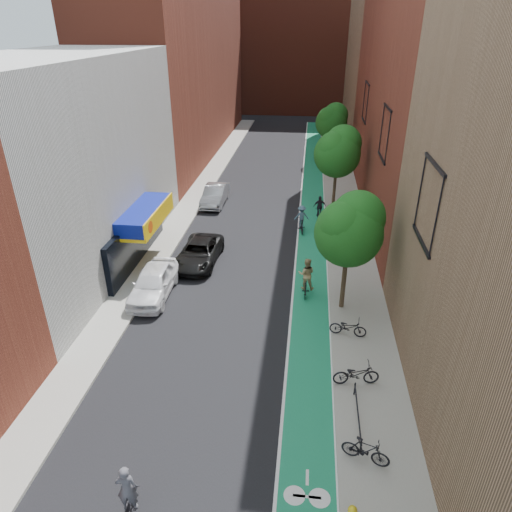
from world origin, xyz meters
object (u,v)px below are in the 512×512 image
(cyclist_lead, at_px, (128,501))
(parked_car_black, at_px, (199,253))
(parked_car_silver, at_px, (215,195))
(cyclist_lane_near, at_px, (306,279))
(parked_car_white, at_px, (153,282))
(cyclist_lane_far, at_px, (301,220))
(cyclist_lane_mid, at_px, (319,211))

(cyclist_lead, bearing_deg, parked_car_black, -93.72)
(parked_car_silver, height_order, cyclist_lane_near, cyclist_lane_near)
(cyclist_lead, relative_size, cyclist_lane_near, 0.97)
(parked_car_white, bearing_deg, cyclist_lead, -76.40)
(parked_car_silver, xyz_separation_m, cyclist_lead, (2.68, -26.83, -0.05))
(cyclist_lane_far, bearing_deg, cyclist_lane_near, 83.04)
(parked_car_silver, relative_size, cyclist_lane_mid, 2.44)
(parked_car_white, relative_size, cyclist_lane_far, 2.47)
(cyclist_lane_mid, height_order, cyclist_lane_far, cyclist_lane_far)
(parked_car_white, relative_size, parked_car_silver, 1.02)
(cyclist_lane_mid, xyz_separation_m, cyclist_lane_far, (-1.31, -2.16, 0.11))
(parked_car_black, height_order, cyclist_lane_far, cyclist_lane_far)
(parked_car_black, height_order, cyclist_lane_near, cyclist_lane_near)
(parked_car_white, distance_m, parked_car_black, 4.37)
(parked_car_black, relative_size, cyclist_lane_near, 2.28)
(parked_car_silver, xyz_separation_m, cyclist_lane_near, (7.72, -13.32, 0.21))
(cyclist_lane_mid, bearing_deg, parked_car_black, 36.90)
(parked_car_black, bearing_deg, parked_car_white, -109.30)
(parked_car_white, height_order, cyclist_lane_mid, cyclist_lane_mid)
(cyclist_lead, relative_size, cyclist_lane_mid, 1.09)
(parked_car_silver, bearing_deg, parked_car_white, -91.40)
(cyclist_lane_near, bearing_deg, parked_car_white, 8.76)
(parked_car_white, height_order, cyclist_lane_far, cyclist_lane_far)
(cyclist_lane_mid, distance_m, cyclist_lane_far, 2.53)
(parked_car_white, bearing_deg, parked_car_black, 67.43)
(parked_car_black, xyz_separation_m, cyclist_lane_mid, (7.51, 7.72, 0.04))
(parked_car_silver, xyz_separation_m, cyclist_lane_far, (7.22, -4.78, 0.07))
(parked_car_black, height_order, cyclist_lead, cyclist_lead)
(parked_car_silver, bearing_deg, cyclist_lead, -83.40)
(parked_car_black, bearing_deg, parked_car_silver, 97.82)
(cyclist_lane_near, bearing_deg, cyclist_lane_mid, -93.03)
(parked_car_white, distance_m, cyclist_lane_far, 12.39)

